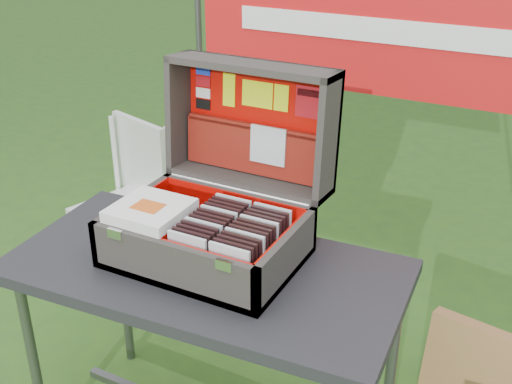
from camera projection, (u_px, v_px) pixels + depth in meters
The scene contains 84 objects.
table at pixel (209, 362), 2.17m from camera, with size 1.24×0.62×0.77m, color #27272A, non-canonical shape.
table_top at pixel (205, 271), 2.01m from camera, with size 1.24×0.62×0.04m, color #27272A.
table_leg_fl at pixel (33, 359), 2.21m from camera, with size 0.04×0.04×0.73m, color #59595B.
table_leg_bl at pixel (123, 286), 2.61m from camera, with size 0.04×0.04×0.73m, color #59595B.
table_leg_br at pixel (390, 374), 2.15m from camera, with size 0.04×0.04×0.73m, color #59595B.
suitcase at pixel (214, 171), 1.96m from camera, with size 0.58×0.57×0.56m, color #44403C, non-canonical shape.
suitcase_base_bottom at pixel (207, 255), 2.03m from camera, with size 0.58×0.41×0.02m, color #44403C.
suitcase_base_wall_front at pixel (171, 267), 1.85m from camera, with size 0.58×0.02×0.15m, color #44403C.
suitcase_base_wall_back at pixel (236, 212), 2.16m from camera, with size 0.58×0.02×0.15m, color #44403C.
suitcase_base_wall_left at pixel (135, 218), 2.12m from camera, with size 0.02×0.41×0.15m, color #44403C.
suitcase_base_wall_right at pixel (286, 259), 1.89m from camera, with size 0.02×0.41×0.15m, color #44403C.
suitcase_liner_floor at pixel (207, 251), 2.03m from camera, with size 0.53×0.37×0.01m, color red.
suitcase_latch_left at pixel (115, 234), 1.89m from camera, with size 0.05×0.01×0.03m, color silver.
suitcase_latch_right at pixel (224, 265), 1.73m from camera, with size 0.05×0.01×0.03m, color silver.
suitcase_hinge at pixel (238, 190), 2.13m from camera, with size 0.02×0.02×0.52m, color silver.
suitcase_lid_back at pixel (259, 120), 2.17m from camera, with size 0.58×0.41×0.02m, color #44403C.
suitcase_lid_rim_far at pixel (252, 66), 2.05m from camera, with size 0.58×0.02×0.15m, color #44403C.
suitcase_lid_rim_near at pixel (249, 179), 2.19m from camera, with size 0.58×0.02×0.15m, color #44403C.
suitcase_lid_rim_left at pixel (180, 112), 2.23m from camera, with size 0.02×0.41×0.15m, color #44403C.
suitcase_lid_rim_right at pixel (328, 139), 2.00m from camera, with size 0.02×0.41×0.15m, color #44403C.
suitcase_lid_liner at pixel (257, 121), 2.16m from camera, with size 0.53×0.36×0.01m, color red.
suitcase_liner_wall_front at pixel (174, 261), 1.86m from camera, with size 0.53×0.01×0.13m, color red.
suitcase_liner_wall_back at pixel (234, 210), 2.14m from camera, with size 0.53×0.01×0.13m, color red.
suitcase_liner_wall_left at pixel (138, 216), 2.11m from camera, with size 0.01×0.37×0.13m, color red.
suitcase_liner_wall_right at pixel (282, 254), 1.89m from camera, with size 0.01×0.37×0.13m, color red.
suitcase_lid_pocket at pixel (254, 149), 2.18m from camera, with size 0.51×0.16×0.03m, color maroon.
suitcase_pocket_edge at pixel (254, 127), 2.15m from camera, with size 0.50×0.02×0.02m, color maroon.
suitcase_pocket_cd at pixel (268, 145), 2.13m from camera, with size 0.13×0.13×0.01m, color silver.
lid_sticker_cc_a at pixel (203, 70), 2.19m from camera, with size 0.06×0.03×0.00m, color #1933B2.
lid_sticker_cc_b at pixel (203, 82), 2.20m from camera, with size 0.06×0.03×0.00m, color #AC1019.
lid_sticker_cc_c at pixel (203, 93), 2.22m from camera, with size 0.06×0.03×0.00m, color white.
lid_sticker_cc_d at pixel (203, 104), 2.23m from camera, with size 0.06×0.03×0.00m, color black.
lid_card_neon_tall at pixel (229, 90), 2.17m from camera, with size 0.05×0.11×0.00m, color #D0E613.
lid_card_neon_main at pixel (257, 94), 2.12m from camera, with size 0.11×0.09×0.00m, color #D0E613.
lid_card_neon_small at pixel (281, 98), 2.09m from camera, with size 0.05×0.09×0.00m, color #D0E613.
lid_sticker_band at pixel (310, 103), 2.04m from camera, with size 0.10×0.10×0.00m, color #AC1019.
lid_sticker_band_bar at pixel (311, 93), 2.03m from camera, with size 0.09×0.02×0.00m, color black.
cd_left_0 at pixel (188, 257), 1.85m from camera, with size 0.13×0.01×0.15m, color silver.
cd_left_1 at pixel (192, 253), 1.87m from camera, with size 0.13×0.01×0.15m, color black.
cd_left_2 at pixel (196, 250), 1.89m from camera, with size 0.13×0.01×0.15m, color black.
cd_left_3 at pixel (200, 246), 1.91m from camera, with size 0.13×0.01×0.15m, color black.
cd_left_4 at pixel (204, 243), 1.92m from camera, with size 0.13×0.01×0.15m, color silver.
cd_left_5 at pixel (208, 240), 1.94m from camera, with size 0.13×0.01×0.15m, color black.
cd_left_6 at pixel (212, 236), 1.96m from camera, with size 0.13×0.01×0.15m, color black.
cd_left_7 at pixel (216, 233), 1.98m from camera, with size 0.13×0.01×0.15m, color black.
cd_left_8 at pixel (220, 230), 2.00m from camera, with size 0.13×0.01×0.15m, color silver.
cd_left_9 at pixel (223, 227), 2.01m from camera, with size 0.13×0.01×0.15m, color black.
cd_left_10 at pixel (227, 224), 2.03m from camera, with size 0.13×0.01×0.15m, color black.
cd_left_11 at pixel (230, 221), 2.05m from camera, with size 0.13×0.01×0.15m, color black.
cd_left_12 at pixel (234, 218), 2.07m from camera, with size 0.13×0.01×0.15m, color silver.
cd_right_0 at pixel (230, 269), 1.79m from camera, with size 0.13×0.01×0.15m, color silver.
cd_right_1 at pixel (234, 265), 1.81m from camera, with size 0.13×0.01×0.15m, color black.
cd_right_2 at pixel (237, 261), 1.83m from camera, with size 0.13×0.01×0.15m, color black.
cd_right_3 at pixel (241, 258), 1.85m from camera, with size 0.13×0.01×0.15m, color black.
cd_right_4 at pixel (245, 254), 1.87m from camera, with size 0.13×0.01×0.15m, color silver.
cd_right_5 at pixel (249, 250), 1.88m from camera, with size 0.13×0.01×0.15m, color black.
cd_right_6 at pixel (252, 247), 1.90m from camera, with size 0.13×0.01×0.15m, color black.
cd_right_7 at pixel (256, 244), 1.92m from camera, with size 0.13×0.01×0.15m, color black.
cd_right_8 at pixel (259, 240), 1.94m from camera, with size 0.13×0.01×0.15m, color silver.
cd_right_9 at pixel (263, 237), 1.96m from camera, with size 0.13×0.01×0.15m, color black.
cd_right_10 at pixel (266, 234), 1.98m from camera, with size 0.13×0.01×0.15m, color black.
cd_right_11 at pixel (269, 230), 1.99m from camera, with size 0.13×0.01×0.15m, color black.
cd_right_12 at pixel (272, 227), 2.01m from camera, with size 0.13×0.01×0.15m, color silver.
songbook_0 at pixel (151, 215), 1.97m from camera, with size 0.22×0.22×0.01m, color white.
songbook_1 at pixel (151, 213), 1.97m from camera, with size 0.22×0.22×0.01m, color white.
songbook_2 at pixel (150, 212), 1.96m from camera, with size 0.22×0.22×0.01m, color white.
songbook_3 at pixel (150, 210), 1.96m from camera, with size 0.22×0.22×0.01m, color white.
songbook_4 at pixel (150, 209), 1.96m from camera, with size 0.22×0.22×0.01m, color white.
songbook_5 at pixel (150, 207), 1.96m from camera, with size 0.22×0.22×0.01m, color white.
songbook_6 at pixel (150, 206), 1.96m from camera, with size 0.22×0.22×0.01m, color white.
songbook_graphic at pixel (148, 206), 1.95m from camera, with size 0.09×0.07×0.00m, color #D85919.
chair at pixel (122, 213), 3.08m from camera, with size 0.38×0.42×0.83m, color silver, non-canonical shape.
chair_seat at pixel (121, 211), 3.07m from camera, with size 0.38×0.38×0.03m, color silver.
chair_backrest at pixel (141, 158), 3.13m from camera, with size 0.38×0.03×0.40m, color silver.
chair_leg_fl at pixel (78, 257), 3.11m from camera, with size 0.02×0.02×0.43m, color silver.
chair_leg_fr at pixel (132, 274), 2.97m from camera, with size 0.02×0.02×0.43m, color silver.
chair_leg_bl at pixel (120, 228), 3.36m from camera, with size 0.02×0.02×0.43m, color silver.
chair_leg_br at pixel (171, 242), 3.23m from camera, with size 0.02×0.02×0.43m, color silver.
chair_upright_left at pixel (115, 154), 3.20m from camera, with size 0.02×0.02×0.40m, color silver.
chair_upright_right at pixel (168, 166), 3.06m from camera, with size 0.02×0.02×0.40m, color silver.
cardboard_box at pixel (479, 383), 2.32m from camera, with size 0.41×0.07×0.44m, color #96623A.
banner_post_left at pixel (202, 103), 3.21m from camera, with size 0.03×0.03×1.70m, color #59595B.
banner at pixel (371, 29), 2.66m from camera, with size 1.60×0.01×0.55m, color red.
banner_text at pixel (370, 30), 2.65m from camera, with size 1.20×0.00×0.10m, color white.
Camera 1 is at (0.81, -1.51, 1.85)m, focal length 45.00 mm.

